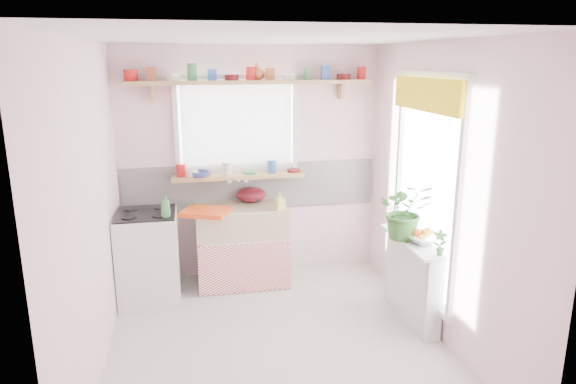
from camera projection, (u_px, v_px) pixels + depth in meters
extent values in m
plane|color=beige|center=(277.00, 343.00, 4.37)|extent=(3.20, 3.20, 0.00)
plane|color=white|center=(276.00, 37.00, 3.75)|extent=(3.20, 3.20, 0.00)
plane|color=#F8D0D4|center=(251.00, 163.00, 5.58)|extent=(2.80, 0.00, 2.80)
plane|color=#F8D0D4|center=(332.00, 287.00, 2.54)|extent=(2.80, 0.00, 2.80)
plane|color=#F8D0D4|center=(91.00, 212.00, 3.80)|extent=(0.00, 3.20, 3.20)
plane|color=#F8D0D4|center=(440.00, 193.00, 4.33)|extent=(0.00, 3.20, 3.20)
cube|color=white|center=(252.00, 186.00, 5.63)|extent=(2.74, 0.03, 0.50)
cube|color=pink|center=(252.00, 203.00, 5.68)|extent=(2.74, 0.02, 0.12)
cube|color=white|center=(236.00, 127.00, 5.45)|extent=(1.20, 0.01, 1.00)
cube|color=white|center=(237.00, 128.00, 5.39)|extent=(1.15, 0.02, 0.95)
cube|color=white|center=(428.00, 188.00, 4.52)|extent=(0.01, 1.10, 1.90)
cube|color=yellow|center=(426.00, 94.00, 4.30)|extent=(0.03, 1.20, 0.28)
cube|color=white|center=(242.00, 258.00, 5.51)|extent=(0.85, 0.55, 0.55)
cube|color=#DE4141|center=(245.00, 268.00, 5.25)|extent=(0.95, 0.02, 0.53)
cube|color=beige|center=(241.00, 220.00, 5.41)|extent=(0.95, 0.55, 0.30)
cylinder|color=silver|center=(238.00, 178.00, 5.54)|extent=(0.03, 0.22, 0.03)
cube|color=white|center=(149.00, 258.00, 5.05)|extent=(0.58, 0.58, 0.90)
cube|color=black|center=(145.00, 214.00, 4.94)|extent=(0.56, 0.56, 0.02)
cylinder|color=black|center=(129.00, 217.00, 4.77)|extent=(0.14, 0.14, 0.01)
cylinder|color=black|center=(160.00, 216.00, 4.83)|extent=(0.14, 0.14, 0.01)
cylinder|color=black|center=(132.00, 209.00, 5.04)|extent=(0.14, 0.14, 0.01)
cylinder|color=black|center=(161.00, 207.00, 5.09)|extent=(0.14, 0.14, 0.01)
cube|color=white|center=(412.00, 280.00, 4.72)|extent=(0.15, 0.90, 0.75)
cube|color=white|center=(412.00, 241.00, 4.61)|extent=(0.22, 0.95, 0.03)
cube|color=tan|center=(239.00, 176.00, 5.47)|extent=(1.40, 0.22, 0.04)
cube|color=tan|center=(251.00, 82.00, 5.24)|extent=(2.52, 0.24, 0.04)
cylinder|color=red|center=(131.00, 75.00, 5.00)|extent=(0.11, 0.11, 0.12)
cylinder|color=#A55133|center=(151.00, 75.00, 5.03)|extent=(0.11, 0.11, 0.12)
cylinder|color=silver|center=(172.00, 78.00, 5.08)|extent=(0.11, 0.11, 0.06)
cylinder|color=#3F7F4C|center=(192.00, 74.00, 5.11)|extent=(0.11, 0.11, 0.12)
cylinder|color=#3359A5|center=(212.00, 74.00, 5.15)|extent=(0.11, 0.11, 0.12)
cylinder|color=#590F14|center=(232.00, 77.00, 5.19)|extent=(0.11, 0.11, 0.06)
cylinder|color=red|center=(251.00, 74.00, 5.22)|extent=(0.11, 0.11, 0.12)
cylinder|color=#A55133|center=(270.00, 74.00, 5.26)|extent=(0.11, 0.11, 0.12)
cylinder|color=silver|center=(289.00, 77.00, 5.30)|extent=(0.11, 0.11, 0.06)
cylinder|color=#3F7F4C|center=(307.00, 74.00, 5.33)|extent=(0.11, 0.11, 0.12)
cylinder|color=#3359A5|center=(326.00, 74.00, 5.37)|extent=(0.11, 0.11, 0.12)
cylinder|color=#590F14|center=(343.00, 77.00, 5.41)|extent=(0.11, 0.11, 0.06)
cylinder|color=red|center=(361.00, 74.00, 5.44)|extent=(0.11, 0.11, 0.12)
cylinder|color=red|center=(179.00, 171.00, 5.33)|extent=(0.11, 0.11, 0.12)
cylinder|color=#A55133|center=(203.00, 170.00, 5.38)|extent=(0.11, 0.11, 0.12)
cylinder|color=silver|center=(227.00, 172.00, 5.43)|extent=(0.11, 0.11, 0.06)
cylinder|color=#3F7F4C|center=(250.00, 168.00, 5.47)|extent=(0.11, 0.11, 0.12)
cylinder|color=#3359A5|center=(273.00, 167.00, 5.52)|extent=(0.11, 0.11, 0.12)
cylinder|color=#590F14|center=(295.00, 169.00, 5.57)|extent=(0.11, 0.11, 0.06)
cube|color=#ED4B15|center=(206.00, 212.00, 5.10)|extent=(0.54, 0.48, 0.04)
ellipsoid|color=#560E19|center=(251.00, 195.00, 5.56)|extent=(0.36, 0.36, 0.15)
imported|color=#35692A|center=(405.00, 211.00, 4.57)|extent=(0.55, 0.50, 0.53)
imported|color=silver|center=(424.00, 240.00, 4.51)|extent=(0.32, 0.32, 0.07)
imported|color=#326729|center=(440.00, 243.00, 4.21)|extent=(0.13, 0.11, 0.22)
imported|color=#CFCF5C|center=(280.00, 201.00, 5.23)|extent=(0.11, 0.11, 0.19)
imported|color=white|center=(193.00, 173.00, 5.30)|extent=(0.12, 0.12, 0.09)
imported|color=#324BA5|center=(200.00, 174.00, 5.32)|extent=(0.26, 0.26, 0.06)
imported|color=#B55B37|center=(257.00, 71.00, 5.28)|extent=(0.17, 0.17, 0.17)
imported|color=#3F7E47|center=(165.00, 205.00, 4.77)|extent=(0.11, 0.11, 0.23)
sphere|color=#F75C14|center=(424.00, 233.00, 4.50)|extent=(0.08, 0.08, 0.08)
sphere|color=#F75C14|center=(429.00, 232.00, 4.54)|extent=(0.08, 0.08, 0.08)
sphere|color=#F75C14|center=(418.00, 233.00, 4.51)|extent=(0.08, 0.08, 0.08)
cylinder|color=gold|center=(429.00, 234.00, 4.45)|extent=(0.18, 0.04, 0.10)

